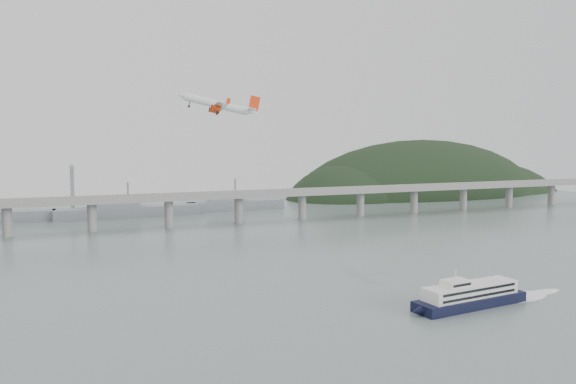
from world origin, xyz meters
name	(u,v)px	position (x,y,z in m)	size (l,w,h in m)	color
ground	(342,299)	(0.00, 0.00, 0.00)	(900.00, 900.00, 0.00)	slate
bridge	(210,200)	(-1.15, 200.00, 17.65)	(800.00, 22.00, 23.90)	gray
headland	(432,211)	(285.18, 331.75, -19.34)	(365.00, 155.00, 156.00)	black
ferry	(470,296)	(38.66, -25.81, 3.90)	(76.24, 18.85, 14.38)	black
airliner	(219,105)	(-30.62, 61.89, 75.70)	(37.62, 34.25, 11.21)	white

